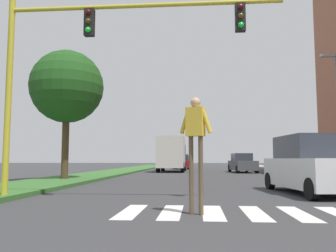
{
  "coord_description": "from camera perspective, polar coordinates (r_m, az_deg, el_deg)",
  "views": [
    {
      "loc": [
        -0.78,
        -0.47,
        1.16
      ],
      "look_at": [
        -2.1,
        15.27,
        2.67
      ],
      "focal_mm": 37.09,
      "sensor_mm": 36.0,
      "label": 1
    }
  ],
  "objects": [
    {
      "name": "sidewalk_right",
      "position": [
        29.91,
        22.68,
        -7.1
      ],
      "size": [
        3.0,
        64.0,
        0.15
      ],
      "primitive_type": "cube",
      "color": "#9E9991",
      "rests_on": "ground_plane"
    },
    {
      "name": "tree_mid",
      "position": [
        19.19,
        -16.28,
        6.16
      ],
      "size": [
        3.84,
        3.84,
        6.74
      ],
      "color": "#4C3823",
      "rests_on": "median_strip"
    },
    {
      "name": "sedan_distant",
      "position": [
        40.39,
        2.29,
        -5.98
      ],
      "size": [
        1.81,
        4.03,
        1.67
      ],
      "color": "maroon",
      "rests_on": "ground_plane"
    },
    {
      "name": "suv_crossing",
      "position": [
        12.76,
        22.55,
        -6.06
      ],
      "size": [
        2.42,
        4.78,
        1.97
      ],
      "color": "silver",
      "rests_on": "ground_plane"
    },
    {
      "name": "street_lamp_right",
      "position": [
        23.6,
        25.9,
        3.48
      ],
      "size": [
        1.02,
        0.24,
        7.5
      ],
      "color": "slate",
      "rests_on": "sidewalk_right"
    },
    {
      "name": "sedan_midblock",
      "position": [
        30.89,
        12.09,
        -6.05
      ],
      "size": [
        2.13,
        4.59,
        1.65
      ],
      "color": "#474C51",
      "rests_on": "ground_plane"
    },
    {
      "name": "truck_box_delivery",
      "position": [
        31.75,
        0.65,
        -4.58
      ],
      "size": [
        2.4,
        6.2,
        3.1
      ],
      "color": "navy",
      "rests_on": "ground_plane"
    },
    {
      "name": "sedan_far_horizon",
      "position": [
        52.86,
        2.8,
        -5.85
      ],
      "size": [
        2.08,
        4.31,
        1.65
      ],
      "color": "navy",
      "rests_on": "ground_plane"
    },
    {
      "name": "median_strip",
      "position": [
        29.3,
        -8.78,
        -7.5
      ],
      "size": [
        3.39,
        64.0,
        0.15
      ],
      "primitive_type": "cube",
      "color": "#386B2D",
      "rests_on": "ground_plane"
    },
    {
      "name": "crosswalk",
      "position": [
        7.86,
        10.74,
        -13.82
      ],
      "size": [
        4.95,
        2.2,
        0.01
      ],
      "color": "silver",
      "rests_on": "ground_plane"
    },
    {
      "name": "pedestrian_performer",
      "position": [
        7.46,
        4.57,
        -1.58
      ],
      "size": [
        0.73,
        0.36,
        2.49
      ],
      "color": "brown",
      "rests_on": "ground_plane"
    },
    {
      "name": "traffic_light_gantry",
      "position": [
        10.48,
        -13.32,
        12.25
      ],
      "size": [
        7.94,
        0.3,
        6.0
      ],
      "color": "gold",
      "rests_on": "median_strip"
    },
    {
      "name": "ground_plane",
      "position": [
        30.5,
        6.3,
        -7.58
      ],
      "size": [
        140.0,
        140.0,
        0.0
      ],
      "primitive_type": "plane",
      "color": "#38383A"
    }
  ]
}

